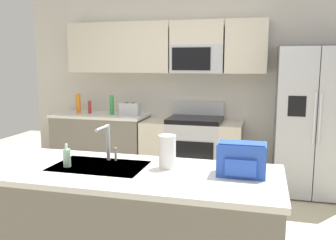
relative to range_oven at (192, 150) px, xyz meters
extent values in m
cube|color=beige|center=(0.01, 0.35, 0.86)|extent=(5.20, 0.10, 2.60)
cube|color=beige|center=(-1.49, 0.14, 1.41)|extent=(0.70, 0.32, 0.70)
cube|color=beige|center=(-0.74, 0.14, 1.41)|extent=(0.80, 0.32, 0.70)
cube|color=beige|center=(0.69, 0.14, 1.41)|extent=(0.54, 0.32, 0.70)
cube|color=#B7BABF|center=(0.04, 0.14, 1.25)|extent=(0.72, 0.32, 0.38)
cube|color=black|center=(-0.02, -0.03, 1.25)|extent=(0.52, 0.01, 0.30)
cube|color=beige|center=(0.04, 0.14, 1.60)|extent=(0.72, 0.32, 0.32)
cube|color=slate|center=(-1.37, 0.00, -0.01)|extent=(1.34, 0.60, 0.86)
cube|color=silver|center=(-1.37, 0.00, 0.44)|extent=(1.37, 0.63, 0.04)
cube|color=#B7BABF|center=(0.04, 0.00, -0.02)|extent=(0.72, 0.60, 0.84)
cube|color=black|center=(0.04, -0.31, 0.01)|extent=(0.60, 0.01, 0.36)
cube|color=black|center=(0.04, 0.00, 0.43)|extent=(0.72, 0.60, 0.06)
cube|color=#B7BABF|center=(0.04, 0.27, 0.56)|extent=(0.72, 0.06, 0.20)
cube|color=beige|center=(-0.50, 0.00, -0.02)|extent=(0.36, 0.60, 0.84)
cube|color=beige|center=(0.54, 0.00, -0.02)|extent=(0.28, 0.60, 0.84)
cube|color=#4C4F54|center=(1.53, -0.05, 0.48)|extent=(0.90, 0.70, 1.85)
cube|color=#B7BABF|center=(1.31, -0.42, 0.48)|extent=(0.44, 0.04, 1.81)
cylinder|color=silver|center=(1.50, -0.45, 0.57)|extent=(0.02, 0.02, 0.60)
cylinder|color=silver|center=(1.56, -0.45, 0.57)|extent=(0.02, 0.02, 0.60)
cube|color=black|center=(1.31, -0.44, 0.70)|extent=(0.20, 0.00, 0.24)
cube|color=slate|center=(-0.12, -2.53, -0.01)|extent=(2.39, 0.81, 0.86)
cube|color=silver|center=(-0.12, -2.53, 0.44)|extent=(2.43, 0.85, 0.04)
cube|color=#B7BABF|center=(-0.22, -2.48, 0.44)|extent=(0.68, 0.44, 0.03)
cube|color=#B7BABF|center=(-0.89, -0.05, 0.55)|extent=(0.28, 0.16, 0.18)
cube|color=black|center=(-0.94, -0.05, 0.63)|extent=(0.03, 0.11, 0.01)
cube|color=black|center=(-0.84, -0.05, 0.63)|extent=(0.03, 0.11, 0.01)
cylinder|color=#B2332D|center=(-1.53, 0.00, 0.55)|extent=(0.05, 0.05, 0.19)
cylinder|color=green|center=(-1.17, -0.05, 0.60)|extent=(0.06, 0.06, 0.28)
cylinder|color=orange|center=(-1.71, -0.03, 0.60)|extent=(0.07, 0.07, 0.29)
cylinder|color=#B7BABF|center=(-0.22, -2.31, 0.60)|extent=(0.03, 0.03, 0.28)
cylinder|color=#B7BABF|center=(-0.22, -2.41, 0.73)|extent=(0.02, 0.20, 0.02)
cylinder|color=#B7BABF|center=(-0.16, -2.31, 0.51)|extent=(0.02, 0.02, 0.10)
cylinder|color=#A5D8B2|center=(-0.43, -2.56, 0.52)|extent=(0.06, 0.06, 0.13)
cylinder|color=white|center=(-0.43, -2.56, 0.61)|extent=(0.02, 0.02, 0.04)
cylinder|color=white|center=(0.28, -2.40, 0.58)|extent=(0.12, 0.12, 0.24)
cube|color=blue|center=(0.81, -2.44, 0.57)|extent=(0.32, 0.20, 0.22)
cube|color=#2749A9|center=(0.81, -2.46, 0.67)|extent=(0.30, 0.14, 0.03)
cube|color=blue|center=(0.81, -2.54, 0.54)|extent=(0.20, 0.03, 0.11)
camera|label=1|loc=(0.94, -4.87, 1.22)|focal=39.19mm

